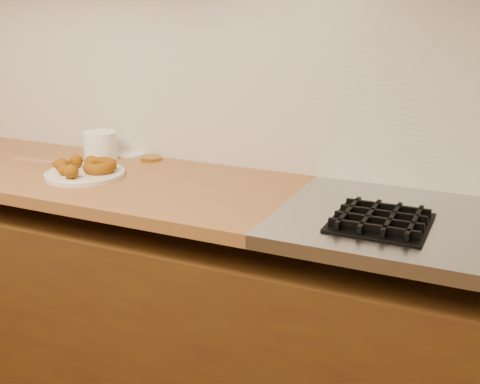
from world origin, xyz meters
The scene contains 11 objects.
wall_back centered at (0.00, 2.00, 1.35)m, with size 4.00×0.02×2.70m, color tan.
base_cabinet centered at (0.00, 1.69, 0.39)m, with size 3.60×0.60×0.77m, color #4A2F0E.
butcher_block centered at (-0.65, 1.69, 0.88)m, with size 2.30×0.62×0.04m, color #935E32.
backsplash centered at (0.00, 1.99, 1.20)m, with size 3.60×0.02×0.60m, color beige.
donut_plate centered at (-0.23, 1.64, 0.91)m, with size 0.27×0.27×0.02m, color silver.
ring_donut centered at (-0.18, 1.67, 0.94)m, with size 0.12×0.12×0.04m, color #804000.
fried_dough_chunks centered at (-0.26, 1.62, 0.94)m, with size 0.17×0.22×0.05m.
plastic_tub centered at (-0.32, 1.86, 0.95)m, with size 0.13×0.13×0.11m, color white.
tub_lid centered at (-0.27, 1.97, 0.90)m, with size 0.14×0.14×0.01m, color white.
brass_jar_lid centered at (-0.14, 1.92, 0.91)m, with size 0.08×0.08×0.01m, color #B38330.
wooden_utensil centered at (-0.51, 1.69, 0.91)m, with size 0.18×0.02×0.01m, color #976E4B.
Camera 1 is at (1.10, 0.06, 1.49)m, focal length 45.00 mm.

